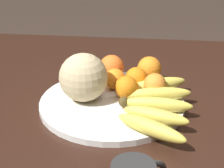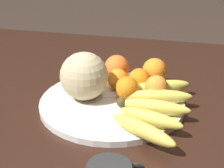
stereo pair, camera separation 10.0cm
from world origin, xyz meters
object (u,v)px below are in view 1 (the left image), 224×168
orange_mid_center (127,87)px  produce_tag (114,94)px  orange_front_left (112,67)px  melon (83,77)px  banana_bunch (155,104)px  orange_back_right (155,85)px  orange_back_left (149,68)px  orange_front_right (136,78)px  orange_top_small (115,79)px  kitchen_table (122,120)px  fruit_bowl (112,103)px

orange_mid_center → produce_tag: (-0.04, 0.02, -0.03)m
orange_front_left → orange_mid_center: 0.13m
melon → banana_bunch: melon is taller
orange_back_right → orange_front_left: bearing=143.7°
orange_back_right → orange_back_left: bearing=99.6°
melon → orange_front_right: 0.17m
produce_tag → orange_top_small: bearing=66.6°
melon → produce_tag: bearing=23.7°
melon → orange_mid_center: (0.11, 0.02, -0.03)m
orange_front_right → orange_back_left: (0.04, 0.06, 0.00)m
banana_bunch → kitchen_table: bearing=136.6°
banana_bunch → orange_back_left: bearing=99.1°
fruit_bowl → melon: bearing=-179.6°
melon → orange_back_right: 0.20m
orange_back_left → produce_tag: size_ratio=0.85×
banana_bunch → orange_top_small: bearing=138.1°
banana_bunch → orange_mid_center: orange_mid_center is taller
orange_front_right → orange_top_small: (-0.06, -0.01, -0.00)m
kitchen_table → melon: (-0.10, -0.06, 0.16)m
kitchen_table → orange_front_right: bearing=37.8°
fruit_bowl → banana_bunch: size_ratio=1.13×
orange_back_right → melon: bearing=-166.5°
orange_back_left → orange_front_right: bearing=-119.9°
fruit_bowl → orange_back_right: size_ratio=6.17×
melon → orange_top_small: (0.08, 0.08, -0.04)m
orange_front_left → orange_front_right: bearing=-36.2°
orange_back_left → fruit_bowl: bearing=-123.5°
orange_back_right → orange_front_right: bearing=143.7°
melon → orange_back_left: size_ratio=1.80×
kitchen_table → orange_front_right: (0.04, 0.03, 0.13)m
melon → banana_bunch: bearing=-12.0°
melon → orange_top_small: 0.11m
melon → produce_tag: size_ratio=1.54×
kitchen_table → orange_top_small: orange_top_small is taller
orange_front_left → orange_back_right: (0.13, -0.10, -0.01)m
orange_mid_center → melon: bearing=-170.2°
fruit_bowl → produce_tag: (0.00, 0.03, 0.01)m
orange_top_small → produce_tag: bearing=-87.0°
kitchen_table → melon: size_ratio=12.71×
orange_front_right → produce_tag: 0.08m
orange_mid_center → produce_tag: size_ratio=0.76×
produce_tag → melon: bearing=177.4°
orange_front_right → orange_back_left: orange_back_left is taller
banana_bunch → produce_tag: bearing=149.5°
fruit_bowl → banana_bunch: banana_bunch is taller
fruit_bowl → kitchen_table: bearing=66.5°
kitchen_table → orange_mid_center: bearing=-69.9°
orange_front_left → produce_tag: (0.02, -0.11, -0.04)m
orange_top_small → banana_bunch: bearing=-44.9°
kitchen_table → melon: melon is taller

